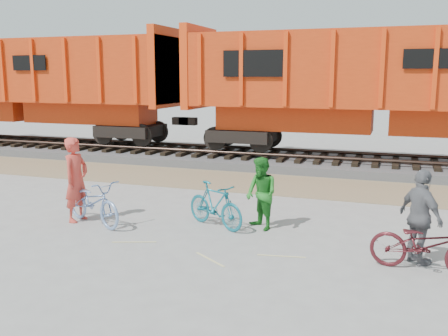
{
  "coord_description": "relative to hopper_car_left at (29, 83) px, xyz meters",
  "views": [
    {
      "loc": [
        3.92,
        -9.32,
        3.32
      ],
      "look_at": [
        0.12,
        1.5,
        1.2
      ],
      "focal_mm": 40.0,
      "sensor_mm": 36.0,
      "label": 1
    }
  ],
  "objects": [
    {
      "name": "ground",
      "position": [
        11.68,
        -9.0,
        -3.01
      ],
      "size": [
        120.0,
        120.0,
        0.0
      ],
      "primitive_type": "plane",
      "color": "#9E9E99",
      "rests_on": "ground"
    },
    {
      "name": "gravel_strip",
      "position": [
        11.68,
        -3.5,
        -3.0
      ],
      "size": [
        120.0,
        3.0,
        0.02
      ],
      "primitive_type": "cube",
      "color": "#9F8262",
      "rests_on": "ground"
    },
    {
      "name": "ballast_bed",
      "position": [
        11.68,
        0.0,
        -2.86
      ],
      "size": [
        120.0,
        4.0,
        0.3
      ],
      "primitive_type": "cube",
      "color": "slate",
      "rests_on": "ground"
    },
    {
      "name": "track",
      "position": [
        11.68,
        0.0,
        -2.53
      ],
      "size": [
        120.0,
        2.6,
        0.24
      ],
      "color": "black",
      "rests_on": "ballast_bed"
    },
    {
      "name": "hopper_car_left",
      "position": [
        0.0,
        0.0,
        0.0
      ],
      "size": [
        14.0,
        3.13,
        4.65
      ],
      "color": "black",
      "rests_on": "track"
    },
    {
      "name": "hopper_car_center",
      "position": [
        15.0,
        0.0,
        0.0
      ],
      "size": [
        14.0,
        3.13,
        4.65
      ],
      "color": "black",
      "rests_on": "track"
    },
    {
      "name": "bicycle_blue",
      "position": [
        9.17,
        -8.96,
        -2.49
      ],
      "size": [
        2.07,
        1.43,
        1.03
      ],
      "primitive_type": "imported",
      "rotation": [
        0.0,
        0.0,
        1.15
      ],
      "color": "#7E9ED2",
      "rests_on": "ground"
    },
    {
      "name": "bicycle_teal",
      "position": [
        11.86,
        -8.27,
        -2.5
      ],
      "size": [
        1.72,
        1.18,
        1.01
      ],
      "primitive_type": "imported",
      "rotation": [
        0.0,
        0.0,
        1.11
      ],
      "color": "#13697C",
      "rests_on": "ground"
    },
    {
      "name": "bicycle_maroon",
      "position": [
        16.16,
        -9.53,
        -2.52
      ],
      "size": [
        1.95,
        0.93,
        0.98
      ],
      "primitive_type": "imported",
      "rotation": [
        0.0,
        0.0,
        1.42
      ],
      "color": "#48151A",
      "rests_on": "ground"
    },
    {
      "name": "person_solo",
      "position": [
        8.67,
        -8.86,
        -2.03
      ],
      "size": [
        0.5,
        0.73,
        1.95
      ],
      "primitive_type": "imported",
      "rotation": [
        0.0,
        0.0,
        1.53
      ],
      "color": "#D54033",
      "rests_on": "ground"
    },
    {
      "name": "person_man",
      "position": [
        12.86,
        -8.07,
        -2.21
      ],
      "size": [
        0.98,
        0.96,
        1.59
      ],
      "primitive_type": "imported",
      "rotation": [
        0.0,
        0.0,
        -0.71
      ],
      "color": "#207823",
      "rests_on": "ground"
    },
    {
      "name": "person_woman",
      "position": [
        16.06,
        -9.13,
        -2.15
      ],
      "size": [
        0.96,
        1.05,
        1.72
      ],
      "primitive_type": "imported",
      "rotation": [
        0.0,
        0.0,
        2.25
      ],
      "color": "slate",
      "rests_on": "ground"
    }
  ]
}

